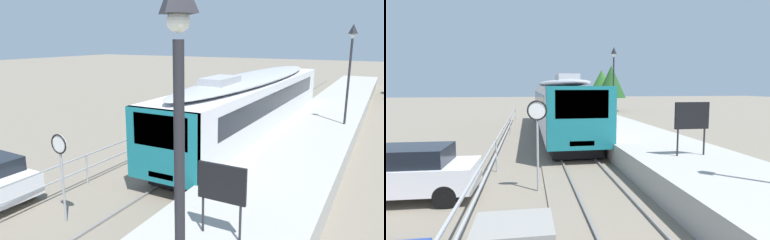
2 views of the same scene
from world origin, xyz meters
The scene contains 9 objects.
ground_plane centered at (-3.00, 22.00, 0.00)m, with size 160.00×160.00×0.00m, color slate.
track_rails centered at (0.00, 22.00, 0.03)m, with size 3.20×60.00×0.14m.
commuter_train centered at (0.00, 21.46, 2.14)m, with size 2.82×18.91×3.74m.
station_platform centered at (3.25, 22.00, 0.45)m, with size 3.90×60.00×0.90m, color #A8A59E.
platform_lamp_near_end centered at (4.51, 5.85, 4.62)m, with size 0.34×0.34×5.35m.
platform_lamp_mid_platform centered at (4.51, 23.56, 4.62)m, with size 0.34×0.34×5.35m.
platform_notice_board centered at (3.30, 9.76, 2.19)m, with size 1.20×0.08×1.80m.
speed_limit_sign centered at (-1.83, 9.57, 2.12)m, with size 0.61×0.10×2.81m.
carpark_fence centered at (-3.30, 12.00, 0.91)m, with size 0.06×36.06×1.25m.
Camera 1 is at (6.43, 2.66, 5.51)m, focal length 33.51 mm.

